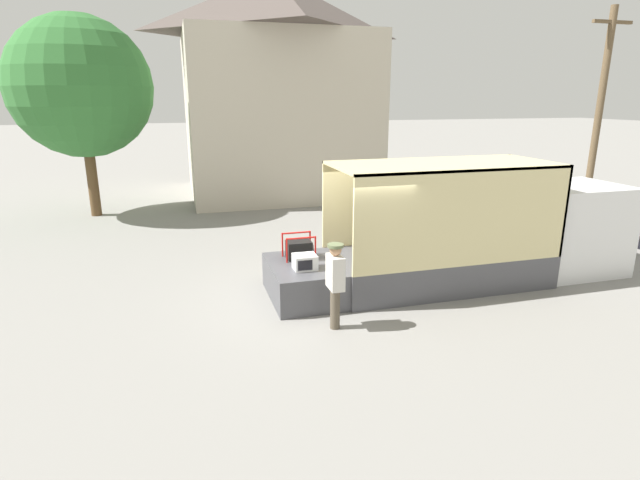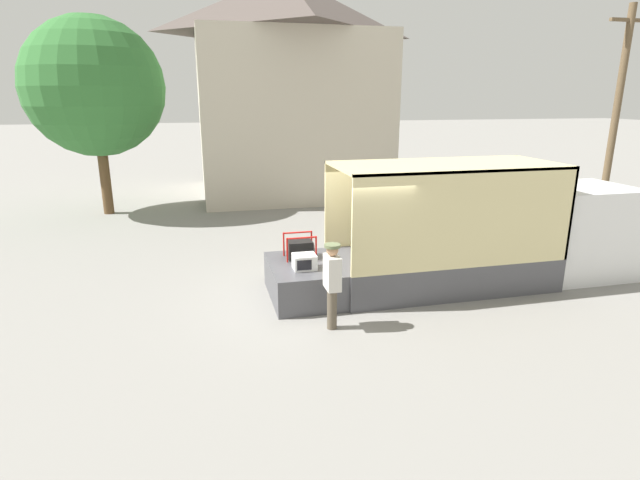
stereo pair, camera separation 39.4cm
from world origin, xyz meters
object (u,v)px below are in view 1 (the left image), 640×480
Objects in this scene: street_tree at (81,87)px; box_truck at (505,240)px; microwave at (305,262)px; utility_pole at (600,103)px; portable_generator at (300,249)px; worker_person at (335,278)px.

box_truck is at bearing -43.02° from street_tree.
utility_pole reaches higher than microwave.
microwave is at bearing -95.48° from portable_generator.
box_truck is 4.36× the size of worker_person.
portable_generator reaches higher than microwave.
portable_generator is (0.07, 0.72, 0.05)m from microwave.
microwave is at bearing -176.18° from box_truck.
box_truck is at bearing 3.82° from microwave.
utility_pole is (14.01, 6.76, 2.95)m from portable_generator.
utility_pole reaches higher than box_truck.
portable_generator is at bearing 84.52° from microwave.
utility_pole is at bearing 32.33° from worker_person.
street_tree is at bearing 116.44° from worker_person.
street_tree reaches higher than microwave.
microwave is (-4.91, -0.33, 0.01)m from box_truck.
box_truck is 12.02m from utility_pole.
microwave is 0.07× the size of street_tree.
box_truck is 1.04× the size of street_tree.
utility_pole is at bearing 25.76° from portable_generator.
street_tree is (-5.28, 9.83, 3.53)m from microwave.
box_truck is at bearing -4.69° from portable_generator.
utility_pole reaches higher than worker_person.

